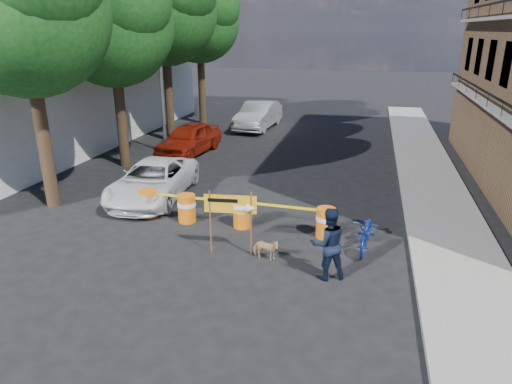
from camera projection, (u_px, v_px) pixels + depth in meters
The scene contains 19 objects.
ground at pixel (222, 253), 12.51m from camera, with size 120.00×120.00×0.00m, color black.
sidewalk_east at pixel (436, 196), 16.56m from camera, with size 2.40×40.00×0.15m, color gray.
white_building at pixel (41, 86), 23.59m from camera, with size 8.00×22.00×6.00m, color silver.
tree_near at pixel (24, 9), 13.73m from camera, with size 5.46×5.20×9.15m.
tree_mid_a at pixel (113, 23), 18.41m from camera, with size 5.25×5.00×8.68m.
tree_mid_b at pixel (165, 9), 22.74m from camera, with size 5.67×5.40×9.62m.
tree_far at pixel (200, 21), 27.48m from camera, with size 5.04×4.80×8.84m.
streetlamp at pixel (161, 61), 21.06m from camera, with size 1.25×0.18×8.00m.
barrel_far_left at pixel (149, 203), 14.80m from camera, with size 0.58×0.58×0.90m.
barrel_mid_left at pixel (187, 208), 14.38m from camera, with size 0.58×0.58×0.90m.
barrel_mid_right at pixel (242, 213), 13.99m from camera, with size 0.58×0.58×0.90m.
barrel_far_right at pixel (326, 222), 13.31m from camera, with size 0.58×0.58×0.90m.
detour_sign at pixel (237, 209), 11.99m from camera, with size 1.39×0.29×1.80m.
pedestrian at pixel (328, 244), 10.97m from camera, with size 0.89×0.69×1.83m, color black.
bicycle at pixel (368, 218), 12.43m from camera, with size 0.65×0.97×1.85m, color #1434AA.
dog at pixel (266, 249), 12.03m from camera, with size 0.33×0.74×0.62m, color tan.
suv_white at pixel (153, 180), 16.33m from camera, with size 2.22×4.81×1.34m, color white.
sedan_red at pixel (189, 139), 22.17m from camera, with size 1.77×4.41×1.50m, color maroon.
sedan_silver at pixel (258, 115), 27.84m from camera, with size 1.73×4.96×1.63m, color silver.
Camera 1 is at (3.61, -10.66, 5.79)m, focal length 32.00 mm.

